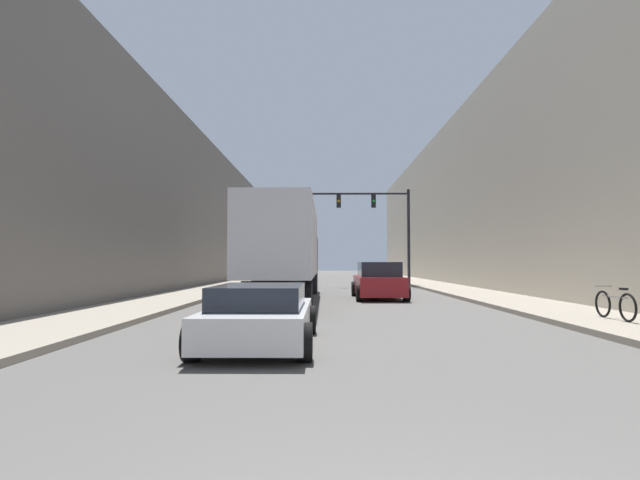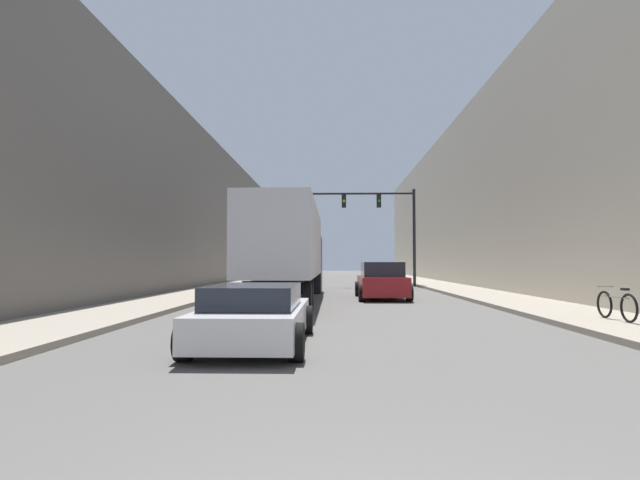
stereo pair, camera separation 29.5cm
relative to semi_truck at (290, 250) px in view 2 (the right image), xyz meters
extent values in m
cube|color=gray|center=(9.07, 10.61, -2.10)|extent=(3.11, 80.00, 0.15)
cube|color=gray|center=(-4.89, 10.61, -2.10)|extent=(3.11, 80.00, 0.15)
cube|color=#BCB29E|center=(13.63, 10.61, 3.81)|extent=(6.00, 80.00, 11.97)
cube|color=#66605B|center=(-9.45, 10.61, 2.94)|extent=(6.00, 80.00, 10.23)
cube|color=silver|center=(0.00, -1.44, 0.28)|extent=(2.44, 11.19, 2.71)
cube|color=black|center=(0.00, -1.44, -1.23)|extent=(1.22, 11.19, 0.24)
cube|color=black|center=(0.00, 5.57, -0.69)|extent=(2.44, 2.82, 2.97)
cylinder|color=black|center=(-1.07, -5.83, -1.68)|extent=(0.25, 1.00, 1.00)
cylinder|color=black|center=(1.07, -5.83, -1.68)|extent=(0.25, 1.00, 1.00)
cylinder|color=black|center=(-1.07, -4.63, -1.68)|extent=(0.25, 1.00, 1.00)
cylinder|color=black|center=(1.07, -4.63, -1.68)|extent=(0.25, 1.00, 1.00)
cylinder|color=black|center=(-1.07, 5.57, -1.68)|extent=(0.25, 1.00, 1.00)
cylinder|color=black|center=(1.07, 5.57, -1.68)|extent=(0.25, 1.00, 1.00)
cube|color=silver|center=(0.35, -11.56, -1.71)|extent=(1.85, 4.52, 0.59)
cube|color=#1E232D|center=(0.35, -11.78, -1.20)|extent=(1.63, 2.48, 0.42)
cylinder|color=black|center=(-0.57, -10.00, -1.86)|extent=(0.25, 0.64, 0.64)
cylinder|color=black|center=(1.28, -10.00, -1.86)|extent=(0.25, 0.64, 0.64)
cylinder|color=black|center=(-0.57, -13.22, -1.86)|extent=(0.25, 0.64, 0.64)
cylinder|color=black|center=(1.28, -13.22, -1.86)|extent=(0.25, 0.64, 0.64)
cube|color=maroon|center=(4.03, 1.18, -1.58)|extent=(1.98, 4.75, 0.81)
cube|color=#1E232D|center=(4.03, 0.94, -0.85)|extent=(1.74, 2.61, 0.64)
cylinder|color=black|center=(3.05, 2.86, -1.82)|extent=(0.25, 0.70, 0.70)
cylinder|color=black|center=(5.02, 2.86, -1.82)|extent=(0.25, 0.70, 0.70)
cylinder|color=black|center=(3.05, -0.59, -1.82)|extent=(0.25, 0.70, 0.70)
cylinder|color=black|center=(5.02, -0.59, -1.82)|extent=(0.25, 0.70, 0.70)
cylinder|color=black|center=(7.37, 12.67, 1.15)|extent=(0.20, 0.20, 6.66)
cube|color=black|center=(3.77, 12.67, 4.18)|extent=(7.19, 0.12, 0.12)
cube|color=black|center=(4.97, 12.67, 3.67)|extent=(0.30, 0.24, 0.90)
sphere|color=green|center=(4.97, 12.53, 3.67)|extent=(0.18, 0.18, 0.18)
cube|color=black|center=(2.58, 12.67, 3.67)|extent=(0.30, 0.24, 0.90)
sphere|color=gold|center=(2.58, 12.53, 3.67)|extent=(0.18, 0.18, 0.18)
torus|color=black|center=(9.09, -9.00, -1.67)|extent=(0.06, 0.72, 0.72)
torus|color=black|center=(9.09, -7.90, -1.67)|extent=(0.06, 0.72, 0.72)
cube|color=gray|center=(9.09, -8.45, -1.43)|extent=(0.04, 1.11, 0.04)
cube|color=black|center=(9.09, -8.85, -1.21)|extent=(0.12, 0.20, 0.06)
cube|color=gray|center=(9.09, -7.95, -1.18)|extent=(0.44, 0.04, 0.04)
camera|label=1|loc=(1.60, -21.43, -0.56)|focal=28.00mm
camera|label=2|loc=(1.90, -21.42, -0.56)|focal=28.00mm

